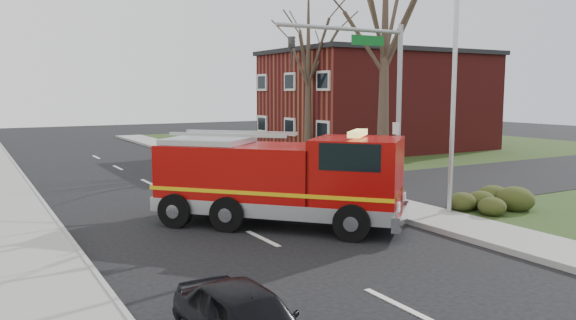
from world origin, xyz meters
TOP-DOWN VIEW (x-y plane):
  - ground at (0.00, 0.00)m, footprint 120.00×120.00m
  - sidewalk_right at (6.20, 0.00)m, footprint 2.40×80.00m
  - sidewalk_left at (-6.20, 0.00)m, footprint 2.40×80.00m
  - brick_building at (19.00, 18.00)m, footprint 15.40×10.40m
  - health_center_sign at (10.50, 12.50)m, footprint 0.12×2.00m
  - hedge_corner at (9.00, -1.00)m, footprint 2.80×2.00m
  - bare_tree_near at (9.50, 6.00)m, footprint 6.00×6.00m
  - bare_tree_far at (11.00, 15.00)m, footprint 5.25×5.25m
  - traffic_signal_mast at (5.21, 1.50)m, footprint 5.29×0.18m
  - streetlight_pole at (7.14, -0.50)m, footprint 1.48×0.16m
  - fire_engine at (1.35, 1.23)m, footprint 7.31×7.59m

SIDE VIEW (x-z plane):
  - ground at x=0.00m, z-range 0.00..0.00m
  - sidewalk_right at x=6.20m, z-range 0.00..0.15m
  - sidewalk_left at x=-6.20m, z-range 0.00..0.15m
  - hedge_corner at x=9.00m, z-range 0.13..1.03m
  - health_center_sign at x=10.50m, z-range 0.18..1.58m
  - fire_engine at x=1.35m, z-range -0.15..3.02m
  - brick_building at x=19.00m, z-range 0.03..7.28m
  - streetlight_pole at x=7.14m, z-range 0.35..8.75m
  - traffic_signal_mast at x=5.21m, z-range 1.31..8.11m
  - bare_tree_far at x=11.00m, z-range 1.24..11.74m
  - bare_tree_near at x=9.50m, z-range 1.41..13.41m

